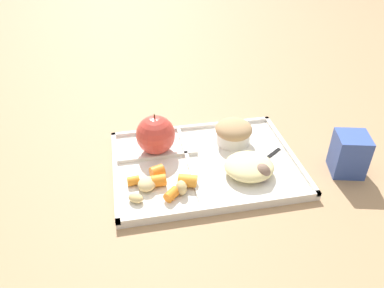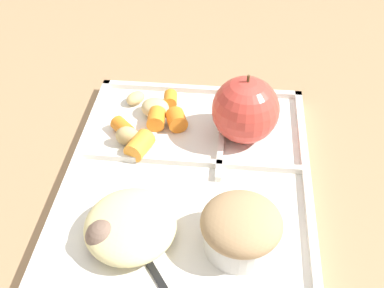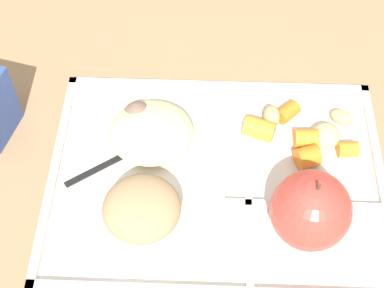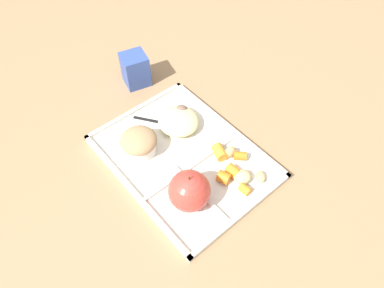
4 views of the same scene
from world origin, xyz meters
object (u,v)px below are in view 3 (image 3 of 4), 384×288
at_px(lunch_tray, 217,180).
at_px(bran_muffin, 142,212).
at_px(green_apple, 311,210).
at_px(plastic_fork, 128,153).

xyz_separation_m(lunch_tray, bran_muffin, (0.08, 0.06, 0.03)).
bearing_deg(green_apple, lunch_tray, -33.44).
relative_size(green_apple, bran_muffin, 1.13).
bearing_deg(lunch_tray, bran_muffin, 38.07).
bearing_deg(bran_muffin, green_apple, 180.00).
height_order(lunch_tray, green_apple, green_apple).
bearing_deg(lunch_tray, plastic_fork, -16.18).
distance_m(green_apple, bran_muffin, 0.18).
bearing_deg(green_apple, bran_muffin, 0.00).
bearing_deg(green_apple, plastic_fork, -24.92).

